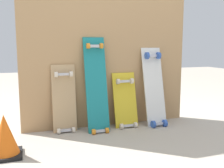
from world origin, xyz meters
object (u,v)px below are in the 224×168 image
at_px(skateboard_natural, 64,102).
at_px(skateboard_teal, 97,88).
at_px(traffic_cone, 5,136).
at_px(skateboard_yellow, 125,103).
at_px(skateboard_white, 154,90).

bearing_deg(skateboard_natural, skateboard_teal, -11.64).
bearing_deg(skateboard_natural, traffic_cone, -138.53).
distance_m(skateboard_teal, traffic_cone, 0.91).
relative_size(skateboard_teal, traffic_cone, 3.05).
distance_m(skateboard_yellow, skateboard_white, 0.33).
bearing_deg(skateboard_white, skateboard_teal, 179.79).
relative_size(skateboard_teal, skateboard_yellow, 1.58).
relative_size(skateboard_natural, skateboard_white, 0.83).
relative_size(skateboard_natural, traffic_cone, 2.23).
bearing_deg(skateboard_teal, skateboard_yellow, 5.57).
xyz_separation_m(skateboard_teal, traffic_cone, (-0.79, -0.38, -0.25)).
height_order(skateboard_teal, traffic_cone, skateboard_teal).
xyz_separation_m(skateboard_natural, skateboard_white, (0.90, -0.06, 0.08)).
height_order(skateboard_natural, skateboard_yellow, skateboard_natural).
xyz_separation_m(skateboard_teal, skateboard_yellow, (0.30, 0.03, -0.17)).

